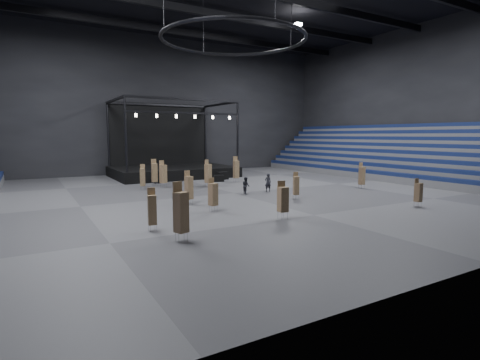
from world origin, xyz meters
TOP-DOWN VIEW (x-y plane):
  - floor at (0.00, 0.00)m, footprint 50.00×50.00m
  - wall_back at (0.00, 21.00)m, footprint 50.00×0.20m
  - wall_right at (25.00, 0.00)m, footprint 0.20×42.00m
  - bleachers_right at (22.94, 0.00)m, footprint 7.20×40.00m
  - stage at (0.00, 16.24)m, footprint 14.00×10.00m
  - truss_ring at (-0.00, 0.00)m, footprint 12.30×12.30m
  - flight_case_left at (-3.40, 10.03)m, footprint 1.27×0.69m
  - flight_case_mid at (2.55, 7.93)m, footprint 1.19×0.85m
  - flight_case_right at (3.77, 9.47)m, footprint 1.40×0.83m
  - chair_stack_0 at (-5.46, -3.07)m, footprint 0.58×0.58m
  - chair_stack_1 at (11.98, -3.54)m, footprint 0.47×0.47m
  - chair_stack_2 at (-5.04, -6.25)m, footprint 0.60×0.60m
  - chair_stack_3 at (-4.60, 8.01)m, footprint 0.55×0.55m
  - chair_stack_4 at (-9.47, -11.88)m, footprint 0.70×0.70m
  - chair_stack_5 at (2.83, -5.11)m, footprint 0.53×0.53m
  - chair_stack_6 at (-4.20, 6.52)m, footprint 0.68×0.68m
  - chair_stack_7 at (-0.24, 4.72)m, footprint 0.64×0.64m
  - chair_stack_8 at (-0.05, 5.43)m, footprint 0.67×0.67m
  - chair_stack_9 at (-10.07, -9.27)m, footprint 0.50×0.50m
  - chair_stack_10 at (-2.35, -10.35)m, footprint 0.59×0.59m
  - chair_stack_11 at (4.02, 6.72)m, footprint 0.55×0.55m
  - chair_stack_12 at (8.32, -11.99)m, footprint 0.45×0.45m
  - chair_stack_13 at (-6.34, 6.00)m, footprint 0.57×0.57m
  - man_center at (3.14, -0.70)m, footprint 0.67×0.53m
  - crew_member at (0.66, -0.97)m, footprint 0.61×0.75m

SIDE VIEW (x-z plane):
  - floor at x=0.00m, z-range 0.00..0.00m
  - flight_case_mid at x=2.55m, z-range 0.00..0.72m
  - flight_case_left at x=-3.40m, z-range 0.00..0.83m
  - flight_case_right at x=3.77m, z-range 0.00..0.88m
  - crew_member at x=0.66m, z-range 0.00..1.48m
  - man_center at x=3.14m, z-range 0.00..1.61m
  - chair_stack_12 at x=8.32m, z-range 0.05..2.07m
  - chair_stack_5 at x=2.83m, z-range 0.03..2.19m
  - chair_stack_8 at x=-0.05m, z-range 0.08..2.27m
  - chair_stack_9 at x=-10.07m, z-range 0.03..2.34m
  - chair_stack_2 at x=-5.04m, z-range 0.06..2.32m
  - chair_stack_13 at x=-6.34m, z-range 0.03..2.42m
  - chair_stack_10 at x=-2.35m, z-range 0.08..2.40m
  - chair_stack_1 at x=11.98m, z-range 0.03..2.51m
  - chair_stack_0 at x=-5.46m, z-range 0.04..2.53m
  - chair_stack_6 at x=-4.20m, z-range 0.06..2.69m
  - chair_stack_7 at x=-0.24m, z-range 0.03..2.72m
  - chair_stack_3 at x=-4.60m, z-range 0.04..2.74m
  - chair_stack_11 at x=4.02m, z-range 0.03..2.83m
  - stage at x=0.00m, z-range -3.15..6.05m
  - chair_stack_4 at x=-9.47m, z-range 0.04..2.92m
  - bleachers_right at x=22.94m, z-range -1.47..4.93m
  - wall_back at x=0.00m, z-range 0.00..18.00m
  - wall_right at x=25.00m, z-range 0.00..18.00m
  - truss_ring at x=0.00m, z-range 10.43..15.58m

